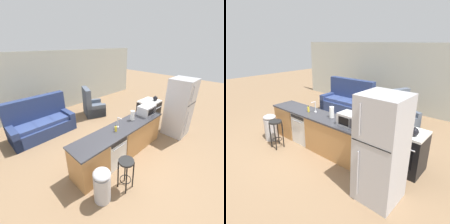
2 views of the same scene
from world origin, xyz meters
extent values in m
plane|color=#896B4C|center=(0.00, 0.00, 0.00)|extent=(24.00, 24.00, 0.00)
cube|color=beige|center=(0.30, 4.20, 1.30)|extent=(10.00, 0.06, 2.60)
cube|color=#B77F47|center=(-0.93, 0.00, 0.43)|extent=(0.75, 0.62, 0.86)
cube|color=#B77F47|center=(0.83, 0.00, 0.43)|extent=(1.55, 0.62, 0.86)
cube|color=#333338|center=(0.15, 0.00, 0.88)|extent=(2.94, 0.66, 0.04)
cube|color=#49331C|center=(0.15, 0.00, 0.04)|extent=(2.86, 0.56, 0.08)
cube|color=white|center=(-0.25, 0.00, 0.42)|extent=(0.58, 0.58, 0.84)
cube|color=black|center=(-0.25, -0.30, 0.78)|extent=(0.52, 0.01, 0.08)
cylinder|color=#B2B2B7|center=(-0.25, -0.31, 0.68)|extent=(0.44, 0.02, 0.02)
cube|color=black|center=(2.35, 0.55, 0.42)|extent=(0.76, 0.64, 0.85)
cube|color=black|center=(2.35, 0.22, 0.47)|extent=(0.53, 0.01, 0.43)
cylinder|color=silver|center=(2.35, 0.20, 0.70)|extent=(0.61, 0.03, 0.03)
cube|color=white|center=(2.35, 0.55, 0.88)|extent=(0.76, 0.64, 0.05)
torus|color=black|center=(2.18, 0.42, 0.89)|extent=(0.16, 0.16, 0.01)
torus|color=black|center=(2.52, 0.42, 0.89)|extent=(0.16, 0.16, 0.01)
torus|color=black|center=(2.18, 0.68, 0.89)|extent=(0.16, 0.16, 0.01)
torus|color=black|center=(2.52, 0.68, 0.89)|extent=(0.16, 0.16, 0.01)
cube|color=#B7B7BC|center=(2.35, -0.55, 0.95)|extent=(0.72, 0.70, 1.90)
cylinder|color=#B2B2B7|center=(2.15, -0.92, 1.54)|extent=(0.02, 0.02, 0.51)
cylinder|color=#B2B2B7|center=(2.15, -0.92, 0.59)|extent=(0.02, 0.02, 0.83)
cube|color=black|center=(2.35, -0.90, 1.18)|extent=(0.68, 0.01, 0.01)
cube|color=#B7B7BC|center=(1.27, 0.00, 1.04)|extent=(0.50, 0.36, 0.28)
cube|color=black|center=(1.22, -0.18, 1.04)|extent=(0.27, 0.01, 0.18)
cube|color=#2D2D33|center=(1.44, -0.18, 1.04)|extent=(0.11, 0.01, 0.21)
cylinder|color=silver|center=(0.07, 0.07, 0.92)|extent=(0.07, 0.07, 0.03)
cylinder|color=silver|center=(0.07, 0.07, 1.06)|extent=(0.02, 0.02, 0.26)
cylinder|color=silver|center=(0.07, 0.00, 1.19)|extent=(0.02, 0.14, 0.02)
cylinder|color=#4C4C51|center=(0.66, 0.06, 0.91)|extent=(0.14, 0.14, 0.01)
cylinder|color=white|center=(0.66, 0.06, 1.05)|extent=(0.11, 0.11, 0.27)
cylinder|color=yellow|center=(-0.10, -0.03, 0.97)|extent=(0.06, 0.06, 0.14)
cylinder|color=black|center=(-0.10, -0.03, 1.06)|extent=(0.02, 0.02, 0.04)
sphere|color=black|center=(2.52, 0.42, 0.99)|extent=(0.17, 0.17, 0.17)
sphere|color=black|center=(2.52, 0.42, 1.08)|extent=(0.03, 0.03, 0.03)
cone|color=black|center=(2.60, 0.42, 1.00)|extent=(0.08, 0.04, 0.06)
cylinder|color=black|center=(-0.55, -0.75, 0.72)|extent=(0.32, 0.32, 0.04)
cylinder|color=black|center=(-0.66, -0.87, 0.35)|extent=(0.03, 0.03, 0.70)
cylinder|color=black|center=(-0.44, -0.87, 0.35)|extent=(0.03, 0.03, 0.70)
cylinder|color=black|center=(-0.66, -0.64, 0.35)|extent=(0.03, 0.03, 0.70)
cylinder|color=black|center=(-0.44, -0.64, 0.35)|extent=(0.03, 0.03, 0.70)
torus|color=black|center=(-0.55, -0.75, 0.22)|extent=(0.25, 0.25, 0.02)
cylinder|color=#B7B7BC|center=(-1.08, -0.61, 0.31)|extent=(0.34, 0.34, 0.62)
ellipsoid|color=#B7B7BC|center=(-1.08, -0.61, 0.67)|extent=(0.35, 0.35, 0.14)
cube|color=navy|center=(-0.93, 2.55, 0.21)|extent=(2.02, 0.93, 0.42)
cube|color=navy|center=(-0.94, 2.88, 0.64)|extent=(2.00, 0.27, 1.27)
cube|color=navy|center=(-1.83, 2.54, 0.31)|extent=(0.22, 0.90, 0.62)
cube|color=navy|center=(-0.03, 2.57, 0.31)|extent=(0.22, 0.90, 0.62)
cube|color=#35477D|center=(-1.48, 2.49, 0.48)|extent=(0.57, 0.64, 0.12)
cube|color=#35477D|center=(-0.93, 2.50, 0.48)|extent=(0.57, 0.64, 0.12)
cube|color=#35477D|center=(-0.38, 2.51, 0.48)|extent=(0.57, 0.64, 0.12)
cube|color=#515B6B|center=(1.32, 2.63, 0.20)|extent=(1.07, 1.10, 0.40)
cube|color=#515B6B|center=(1.05, 2.75, 0.60)|extent=(0.52, 0.86, 1.20)
cube|color=#515B6B|center=(1.19, 2.31, 0.28)|extent=(0.80, 0.46, 0.55)
cube|color=#515B6B|center=(1.46, 2.94, 0.28)|extent=(0.80, 0.46, 0.55)
camera|label=1|loc=(-2.37, -2.18, 2.87)|focal=24.00mm
camera|label=2|loc=(3.74, -3.19, 2.65)|focal=32.00mm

